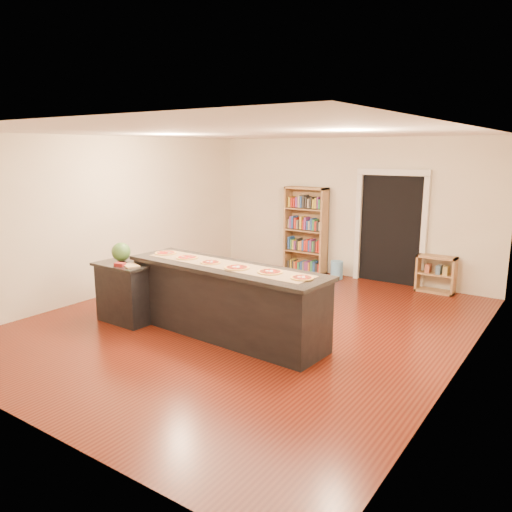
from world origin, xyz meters
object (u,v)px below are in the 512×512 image
Objects in this scene: kitchen_island at (226,301)px; side_counter at (129,291)px; bookshelf at (306,230)px; watermelon at (121,252)px; low_shelf at (436,274)px; waste_bin at (337,270)px.

kitchen_island is 3.36× the size of side_counter.
bookshelf reaches higher than watermelon.
watermelon is (-3.60, -4.19, 0.71)m from low_shelf.
waste_bin is at bearing 94.83° from kitchen_island.
bookshelf is 2.66× the size of low_shelf.
low_shelf reaches higher than waste_bin.
watermelon reaches higher than side_counter.
kitchen_island is 1.70× the size of bookshelf.
side_counter is 0.61m from watermelon.
low_shelf is at bearing 68.39° from kitchen_island.
waste_bin is at bearing -176.00° from low_shelf.
side_counter is 1.34× the size of low_shelf.
kitchen_island is at bearing -88.61° from waste_bin.
bookshelf reaches higher than side_counter.
kitchen_island is 4.52× the size of low_shelf.
waste_bin is at bearing 70.98° from side_counter.
low_shelf is (1.82, 3.90, -0.17)m from kitchen_island.
watermelon is at bearing -167.23° from kitchen_island.
watermelon is (-1.78, -0.29, 0.53)m from kitchen_island.
waste_bin is at bearing 67.45° from watermelon.
watermelon is (-0.17, 0.04, 0.59)m from side_counter.
watermelon is at bearing -130.66° from low_shelf.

